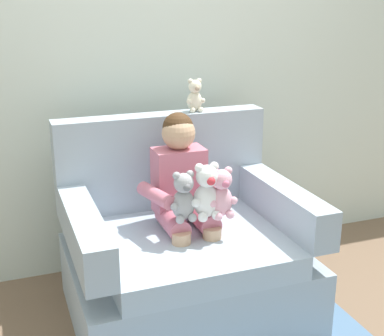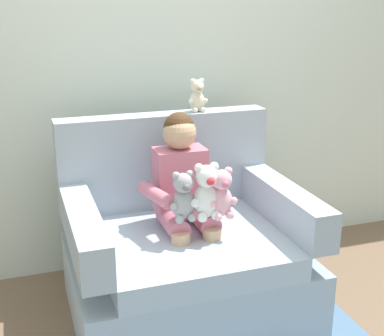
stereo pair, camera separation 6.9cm
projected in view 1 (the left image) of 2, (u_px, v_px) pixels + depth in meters
name	position (u px, v px, depth m)	size (l,w,h in m)	color
ground_plane	(187.00, 312.00, 2.84)	(8.00, 8.00, 0.00)	brown
back_wall	(143.00, 51.00, 3.09)	(6.00, 0.10, 2.60)	silver
armchair	(184.00, 255.00, 2.78)	(1.17, 0.93, 0.99)	#9EADBC
seated_child	(183.00, 187.00, 2.70)	(0.45, 0.39, 0.82)	#C66B7F
plush_white	(207.00, 193.00, 2.54)	(0.17, 0.13, 0.28)	white
plush_pink	(221.00, 194.00, 2.56)	(0.15, 0.12, 0.25)	#EAA8BC
plush_grey	(184.00, 198.00, 2.52)	(0.15, 0.12, 0.25)	#9E9EA3
plush_cream_on_backrest	(195.00, 96.00, 2.92)	(0.11, 0.09, 0.18)	silver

